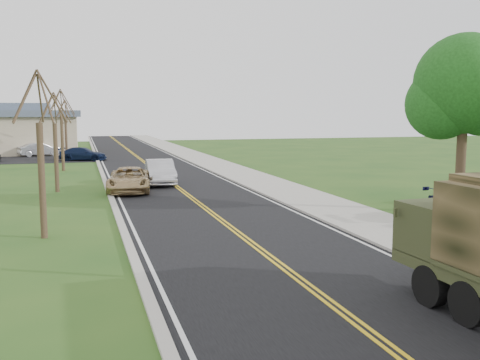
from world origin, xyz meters
name	(u,v)px	position (x,y,z in m)	size (l,w,h in m)	color
ground	(346,316)	(0.00, 0.00, 0.00)	(160.00, 160.00, 0.00)	#234A18
road	(144,162)	(0.00, 40.00, 0.01)	(8.00, 120.00, 0.01)	black
curb_right	(187,160)	(4.15, 40.00, 0.06)	(0.30, 120.00, 0.12)	#9E998E
sidewalk_right	(205,160)	(5.90, 40.00, 0.05)	(3.20, 120.00, 0.10)	#9E998E
curb_left	(98,163)	(-4.15, 40.00, 0.05)	(0.30, 120.00, 0.10)	#9E998E
leafy_tree	(464,92)	(11.00, 10.01, 5.49)	(4.83, 4.50, 8.10)	#38281C
bare_tree_a	(41,167)	(-7.00, 10.00, 2.63)	(1.93, 2.26, 6.08)	#38281C
bare_tree_b	(56,149)	(-7.00, 22.00, 2.48)	(1.83, 2.14, 5.73)	#38281C
bare_tree_c	(62,136)	(-7.00, 34.00, 2.78)	(2.04, 2.39, 6.42)	#38281C
bare_tree_d	(66,133)	(-7.00, 46.00, 2.55)	(1.88, 2.20, 5.91)	#38281C
suv_champagne	(129,180)	(-2.99, 20.90, 0.71)	(2.35, 5.11, 1.42)	tan
sedan_silver	(160,172)	(-0.80, 23.65, 0.79)	(1.68, 4.81, 1.58)	silver
lot_car_silver	(40,149)	(-9.80, 50.00, 0.72)	(1.52, 4.37, 1.44)	#B5B5BA
lot_car_navy	(83,154)	(-5.44, 43.05, 0.64)	(1.80, 4.43, 1.29)	#0D1732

